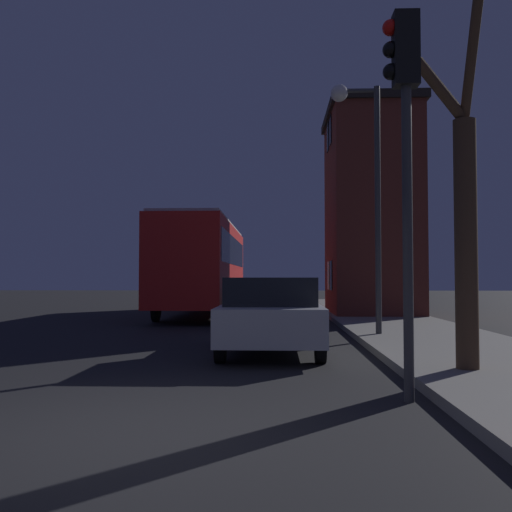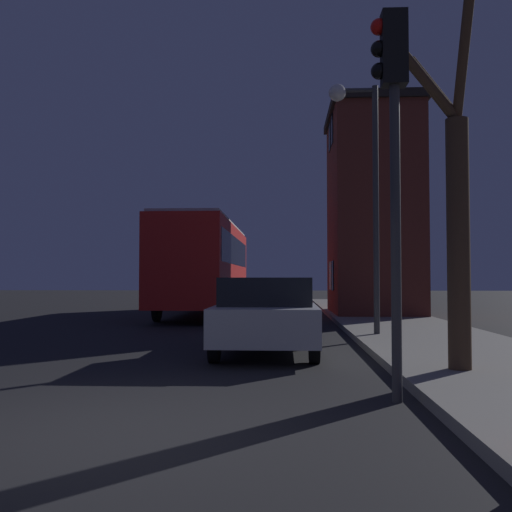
{
  "view_description": "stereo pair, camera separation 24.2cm",
  "coord_description": "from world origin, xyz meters",
  "views": [
    {
      "loc": [
        1.43,
        -5.28,
        1.46
      ],
      "look_at": [
        0.78,
        11.96,
        2.12
      ],
      "focal_mm": 40.0,
      "sensor_mm": 36.0,
      "label": 1
    },
    {
      "loc": [
        1.67,
        -5.27,
        1.46
      ],
      "look_at": [
        0.78,
        11.96,
        2.12
      ],
      "focal_mm": 40.0,
      "sensor_mm": 36.0,
      "label": 2
    }
  ],
  "objects": [
    {
      "name": "ground_plane",
      "position": [
        0.0,
        0.0,
        0.0
      ],
      "size": [
        120.0,
        120.0,
        0.0
      ],
      "primitive_type": "plane",
      "color": "black"
    },
    {
      "name": "brick_building",
      "position": [
        5.0,
        16.6,
        4.05
      ],
      "size": [
        3.34,
        5.12,
        7.78
      ],
      "color": "brown",
      "rests_on": "sidewalk"
    },
    {
      "name": "streetlamp",
      "position": [
        3.47,
        8.3,
        4.23
      ],
      "size": [
        1.18,
        0.42,
        5.96
      ],
      "color": "#38383A",
      "rests_on": "sidewalk"
    },
    {
      "name": "traffic_light",
      "position": [
        2.95,
        1.54,
        3.33
      ],
      "size": [
        0.43,
        0.24,
        4.66
      ],
      "color": "#38383A",
      "rests_on": "ground"
    },
    {
      "name": "bare_tree",
      "position": [
        4.13,
        3.09,
        2.46
      ],
      "size": [
        1.21,
        0.99,
        5.19
      ],
      "color": "#473323",
      "rests_on": "sidewalk"
    },
    {
      "name": "bus",
      "position": [
        -1.49,
        17.28,
        2.13
      ],
      "size": [
        2.43,
        11.5,
        3.58
      ],
      "color": "red",
      "rests_on": "ground"
    },
    {
      "name": "car_near_lane",
      "position": [
        1.31,
        5.72,
        0.76
      ],
      "size": [
        1.89,
        3.84,
        1.47
      ],
      "color": "#B7BABF",
      "rests_on": "ground"
    },
    {
      "name": "car_mid_lane",
      "position": [
        1.37,
        12.58,
        0.78
      ],
      "size": [
        1.74,
        3.99,
        1.46
      ],
      "color": "navy",
      "rests_on": "ground"
    }
  ]
}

